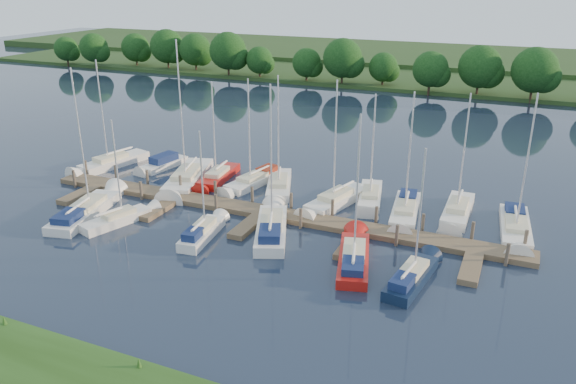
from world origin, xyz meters
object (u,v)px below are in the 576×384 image
at_px(sailboat_n_5, 279,187).
at_px(sailboat_s_2, 203,233).
at_px(dock, 261,215).
at_px(sailboat_n_0, 111,164).
at_px(motorboat, 163,165).

relative_size(sailboat_n_5, sailboat_s_2, 1.28).
height_order(dock, sailboat_n_0, sailboat_n_0).
distance_m(sailboat_n_0, sailboat_s_2, 19.44).
xyz_separation_m(dock, sailboat_n_0, (-18.90, 5.23, 0.08)).
xyz_separation_m(dock, motorboat, (-14.02, 6.94, 0.14)).
relative_size(motorboat, sailboat_n_5, 0.57).
height_order(sailboat_n_5, sailboat_s_2, sailboat_n_5).
xyz_separation_m(motorboat, sailboat_n_5, (12.89, -0.99, -0.07)).
bearing_deg(motorboat, sailboat_s_2, 145.09).
relative_size(dock, motorboat, 6.74).
xyz_separation_m(sailboat_n_0, sailboat_n_5, (17.77, 0.72, -0.01)).
distance_m(sailboat_n_0, sailboat_n_5, 17.79).
bearing_deg(sailboat_n_5, dock, 79.37).
bearing_deg(motorboat, sailboat_n_5, -174.33).
bearing_deg(sailboat_s_2, sailboat_n_0, 141.82).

